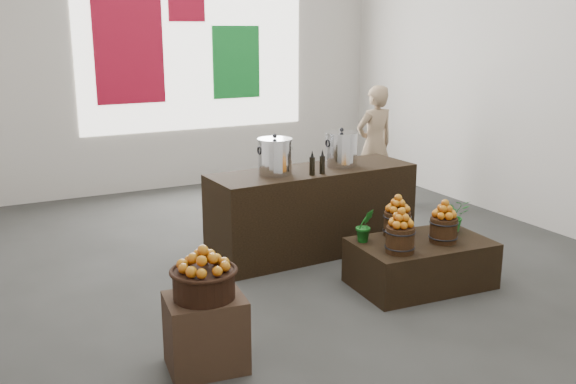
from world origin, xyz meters
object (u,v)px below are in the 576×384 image
display_table (421,263)px  stock_pot_left (275,157)px  crate (206,332)px  shopper (374,144)px  counter (313,211)px  wicker_basket (204,284)px  stock_pot_center (341,150)px

display_table → stock_pot_left: 1.64m
crate → shopper: (3.37, 2.95, 0.49)m
shopper → counter: bearing=35.6°
stock_pot_left → shopper: shopper is taller
stock_pot_left → wicker_basket: bearing=-128.9°
display_table → shopper: shopper is taller
crate → counter: size_ratio=0.24×
wicker_basket → display_table: 2.22m
wicker_basket → display_table: wicker_basket is taller
display_table → crate: bearing=-163.9°
display_table → wicker_basket: bearing=-163.9°
stock_pot_left → counter: bearing=2.7°
wicker_basket → shopper: size_ratio=0.27×
crate → display_table: 2.19m
wicker_basket → display_table: size_ratio=0.34×
stock_pot_center → wicker_basket: bearing=-141.2°
counter → stock_pot_center: (0.33, 0.02, 0.58)m
display_table → stock_pot_left: stock_pot_left is taller
crate → counter: bearing=43.5°
crate → wicker_basket: size_ratio=1.25×
display_table → counter: (-0.41, 1.17, 0.22)m
counter → stock_pot_left: 0.72m
stock_pot_left → display_table: bearing=-54.2°
stock_pot_center → stock_pot_left: bearing=-177.3°
counter → display_table: bearing=-73.3°
wicker_basket → display_table: bearing=12.3°
wicker_basket → stock_pot_left: size_ratio=1.25×
counter → shopper: bearing=36.0°
crate → stock_pot_left: 2.21m
stock_pot_left → stock_pot_center: 0.75m
crate → stock_pot_center: stock_pot_center is taller
crate → display_table: size_ratio=0.43×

